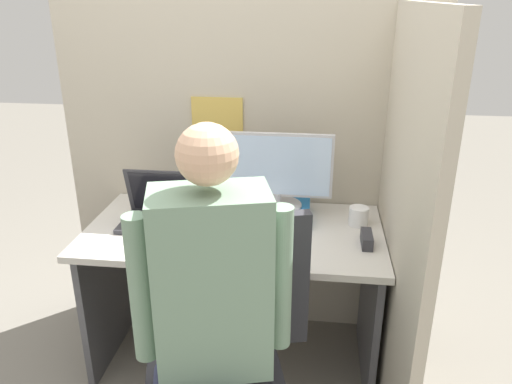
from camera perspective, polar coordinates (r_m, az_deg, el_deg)
name	(u,v)px	position (r m, az deg, el deg)	size (l,w,h in m)	color
cubicle_panel_back	(245,175)	(2.52, -1.24, 1.90)	(1.82, 0.05, 1.67)	#B7AD99
cubicle_panel_right	(396,219)	(2.12, 15.67, -2.95)	(0.04, 1.32, 1.67)	#B7AD99
desk	(235,264)	(2.32, -2.47, -8.25)	(1.32, 0.68, 0.71)	beige
paper_box	(277,211)	(2.34, 2.42, -2.24)	(0.30, 0.25, 0.05)	#236BAD
monitor	(278,171)	(2.27, 2.51, 2.41)	(0.50, 0.23, 0.35)	#B2B2B7
laptop	(162,213)	(2.30, -10.72, -2.42)	(0.35, 0.23, 0.24)	#2D2D33
mouse	(214,228)	(2.20, -4.83, -4.16)	(0.07, 0.05, 0.04)	silver
stapler	(367,239)	(2.13, 12.54, -5.28)	(0.04, 0.13, 0.05)	#2D2D33
carrot_toy	(231,249)	(2.02, -2.86, -6.49)	(0.04, 0.12, 0.04)	orange
office_chair	(229,362)	(1.79, -3.10, -18.83)	(0.57, 0.61, 1.01)	#2D2D33
person	(206,320)	(1.52, -5.74, -14.35)	(0.47, 0.45, 1.38)	#282D4C
coffee_mug	(359,216)	(2.30, 11.64, -2.71)	(0.09, 0.09, 0.08)	white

